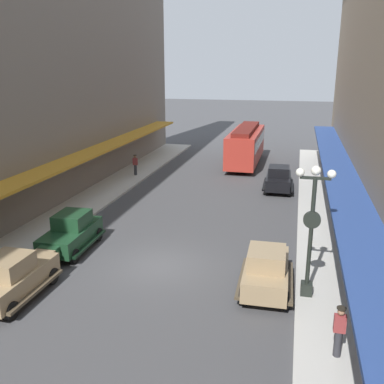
{
  "coord_description": "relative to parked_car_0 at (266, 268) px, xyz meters",
  "views": [
    {
      "loc": [
        5.68,
        -17.1,
        8.75
      ],
      "look_at": [
        0.0,
        6.0,
        1.8
      ],
      "focal_mm": 40.49,
      "sensor_mm": 36.0,
      "label": 1
    }
  ],
  "objects": [
    {
      "name": "ground_plane",
      "position": [
        -4.81,
        1.06,
        -0.94
      ],
      "size": [
        200.0,
        200.0,
        0.0
      ],
      "primitive_type": "plane",
      "color": "#424244"
    },
    {
      "name": "sidewalk_left",
      "position": [
        -12.31,
        1.06,
        -0.87
      ],
      "size": [
        3.0,
        60.0,
        0.15
      ],
      "primitive_type": "cube",
      "color": "#B7B5AD",
      "rests_on": "ground"
    },
    {
      "name": "sidewalk_right",
      "position": [
        2.69,
        1.06,
        -0.87
      ],
      "size": [
        3.0,
        60.0,
        0.15
      ],
      "primitive_type": "cube",
      "color": "#B7B5AD",
      "rests_on": "ground"
    },
    {
      "name": "parked_car_0",
      "position": [
        0.0,
        0.0,
        0.0
      ],
      "size": [
        2.22,
        4.29,
        1.84
      ],
      "color": "#997F5B",
      "rests_on": "ground"
    },
    {
      "name": "parked_car_1",
      "position": [
        -9.48,
        -3.0,
        0.0
      ],
      "size": [
        2.14,
        4.26,
        1.84
      ],
      "color": "#997F5B",
      "rests_on": "ground"
    },
    {
      "name": "parked_car_2",
      "position": [
        -0.28,
        14.93,
        0.0
      ],
      "size": [
        2.21,
        4.29,
        1.84
      ],
      "color": "black",
      "rests_on": "ground"
    },
    {
      "name": "parked_car_3",
      "position": [
        -9.62,
        1.75,
        0.0
      ],
      "size": [
        2.29,
        4.31,
        1.84
      ],
      "color": "#193D23",
      "rests_on": "ground"
    },
    {
      "name": "streetcar",
      "position": [
        -3.69,
        23.01,
        0.96
      ],
      "size": [
        2.57,
        9.61,
        3.46
      ],
      "color": "#A52D23",
      "rests_on": "ground"
    },
    {
      "name": "lamp_post_with_clock",
      "position": [
        1.59,
        -0.28,
        2.04
      ],
      "size": [
        1.42,
        0.44,
        5.16
      ],
      "color": "black",
      "rests_on": "sidewalk_right"
    },
    {
      "name": "fire_hydrant",
      "position": [
        -11.16,
        4.82,
        -0.38
      ],
      "size": [
        0.24,
        0.24,
        0.82
      ],
      "color": "#B21E19",
      "rests_on": "sidewalk_left"
    },
    {
      "name": "pedestrian_0",
      "position": [
        -11.84,
        16.29,
        0.07
      ],
      "size": [
        0.36,
        0.28,
        1.67
      ],
      "color": "#2D2D33",
      "rests_on": "sidewalk_left"
    },
    {
      "name": "pedestrian_1",
      "position": [
        2.48,
        -3.9,
        0.07
      ],
      "size": [
        0.36,
        0.28,
        1.67
      ],
      "color": "#2D2D33",
      "rests_on": "sidewalk_right"
    }
  ]
}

